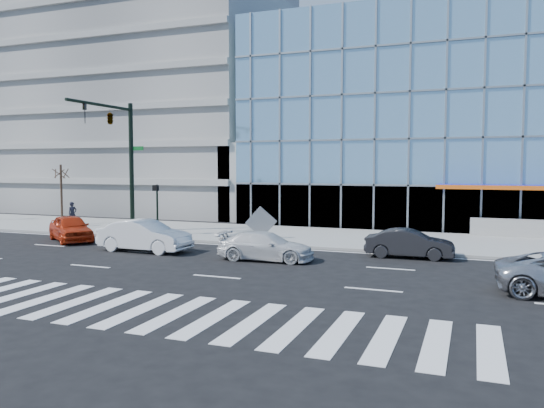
{
  "coord_description": "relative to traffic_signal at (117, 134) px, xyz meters",
  "views": [
    {
      "loc": [
        9.14,
        -22.01,
        4.25
      ],
      "look_at": [
        -0.4,
        3.0,
        2.33
      ],
      "focal_mm": 35.0,
      "sensor_mm": 36.0,
      "label": 1
    }
  ],
  "objects": [
    {
      "name": "tilted_panel",
      "position": [
        8.91,
        1.12,
        -5.1
      ],
      "size": [
        1.72,
        0.75,
        1.83
      ],
      "primitive_type": "cube",
      "rotation": [
        0.0,
        0.72,
        0.39
      ],
      "color": "gray",
      "rests_on": "sidewalk"
    },
    {
      "name": "dark_sedan",
      "position": [
        17.43,
        -1.57,
        -5.5
      ],
      "size": [
        4.04,
        1.48,
        1.32
      ],
      "primitive_type": "imported",
      "rotation": [
        0.0,
        0.0,
        1.59
      ],
      "color": "black",
      "rests_on": "ground"
    },
    {
      "name": "ramp_block",
      "position": [
        5.0,
        13.43,
        -3.16
      ],
      "size": [
        6.0,
        8.0,
        6.0
      ],
      "primitive_type": "cube",
      "color": "gray",
      "rests_on": "ground"
    },
    {
      "name": "ground",
      "position": [
        11.0,
        -4.57,
        -6.16
      ],
      "size": [
        160.0,
        160.0,
        0.0
      ],
      "primitive_type": "plane",
      "color": "black",
      "rests_on": "ground"
    },
    {
      "name": "red_sedan",
      "position": [
        -1.12,
        -2.82,
        -5.42
      ],
      "size": [
        4.57,
        3.95,
        1.48
      ],
      "primitive_type": "imported",
      "rotation": [
        0.0,
        0.0,
        0.95
      ],
      "color": "#B72B0E",
      "rests_on": "ground"
    },
    {
      "name": "street_tree_near",
      "position": [
        -7.0,
        2.93,
        -2.39
      ],
      "size": [
        1.1,
        1.1,
        4.23
      ],
      "color": "#332319",
      "rests_on": "sidewalk"
    },
    {
      "name": "white_sedan",
      "position": [
        4.88,
        -4.39,
        -5.38
      ],
      "size": [
        4.81,
        1.79,
        1.57
      ],
      "primitive_type": "imported",
      "rotation": [
        0.0,
        0.0,
        1.54
      ],
      "color": "white",
      "rests_on": "ground"
    },
    {
      "name": "parking_garage",
      "position": [
        -9.0,
        21.43,
        3.84
      ],
      "size": [
        24.0,
        24.0,
        20.0
      ],
      "primitive_type": "cube",
      "color": "gray",
      "rests_on": "ground"
    },
    {
      "name": "pedestrian",
      "position": [
        -5.44,
        2.22,
        -5.18
      ],
      "size": [
        0.59,
        0.71,
        1.66
      ],
      "primitive_type": "imported",
      "rotation": [
        0.0,
        0.0,
        1.2
      ],
      "color": "black",
      "rests_on": "sidewalk"
    },
    {
      "name": "white_suv",
      "position": [
        11.43,
        -4.53,
        -5.53
      ],
      "size": [
        4.5,
        2.07,
        1.27
      ],
      "primitive_type": "imported",
      "rotation": [
        0.0,
        0.0,
        1.64
      ],
      "color": "silver",
      "rests_on": "ground"
    },
    {
      "name": "traffic_signal",
      "position": [
        0.0,
        0.0,
        0.0
      ],
      "size": [
        1.14,
        5.74,
        8.0
      ],
      "color": "black",
      "rests_on": "sidewalk"
    },
    {
      "name": "tower_far_mid",
      "position": [
        -47.0,
        59.43,
        23.84
      ],
      "size": [
        13.0,
        13.0,
        60.0
      ],
      "primitive_type": "cube",
      "color": "slate",
      "rests_on": "ground"
    },
    {
      "name": "theatre_building",
      "position": [
        25.0,
        21.43,
        1.34
      ],
      "size": [
        42.0,
        26.0,
        15.0
      ],
      "primitive_type": "cube",
      "color": "#80B3D6",
      "rests_on": "ground"
    },
    {
      "name": "sidewalk",
      "position": [
        11.0,
        3.43,
        -6.09
      ],
      "size": [
        120.0,
        8.0,
        0.15
      ],
      "primitive_type": "cube",
      "color": "gray",
      "rests_on": "ground"
    },
    {
      "name": "ped_signal_post",
      "position": [
        2.5,
        0.37,
        -4.02
      ],
      "size": [
        0.3,
        0.33,
        3.0
      ],
      "color": "black",
      "rests_on": "sidewalk"
    },
    {
      "name": "tower_backdrop",
      "position": [
        -19.0,
        65.43,
        17.84
      ],
      "size": [
        14.0,
        14.0,
        48.0
      ],
      "primitive_type": "cube",
      "color": "gray",
      "rests_on": "ground"
    }
  ]
}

